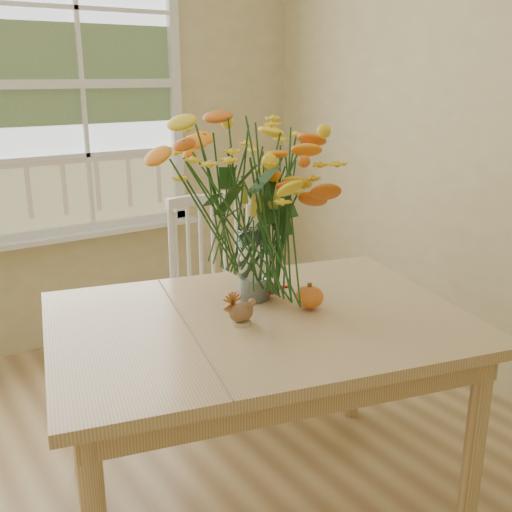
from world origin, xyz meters
TOP-DOWN VIEW (x-y plane):
  - dining_table at (0.52, 0.38)m, footprint 1.66×1.36m
  - windsor_chair at (0.82, 1.16)m, footprint 0.54×0.52m
  - flower_vase at (0.60, 0.54)m, footprint 0.56×0.56m
  - pumpkin at (0.71, 0.34)m, footprint 0.10×0.10m
  - turkey_figurine at (0.43, 0.36)m, footprint 0.10×0.08m
  - dark_gourd at (0.65, 0.53)m, footprint 0.12×0.07m

SIDE VIEW (x-z plane):
  - windsor_chair at x=0.82m, z-range 0.06..1.08m
  - dining_table at x=0.52m, z-range 0.30..1.07m
  - dark_gourd at x=0.65m, z-range 0.78..0.85m
  - pumpkin at x=0.71m, z-range 0.78..0.86m
  - turkey_figurine at x=0.43m, z-range 0.77..0.88m
  - flower_vase at x=0.60m, z-range 0.85..1.51m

